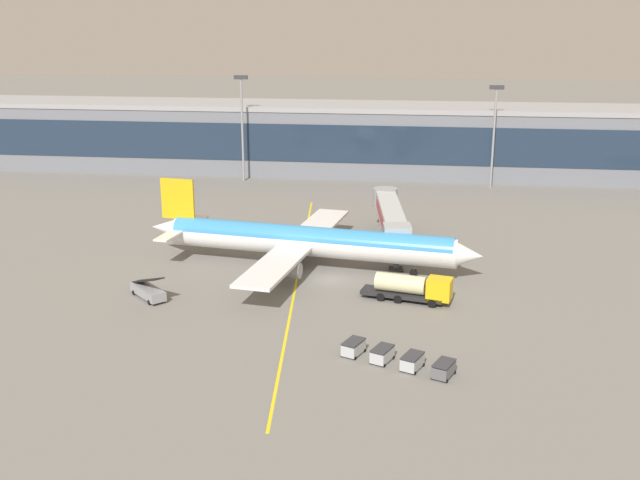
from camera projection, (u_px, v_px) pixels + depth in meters
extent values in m
plane|color=slate|center=(330.00, 280.00, 96.02)|extent=(700.00, 700.00, 0.00)
cube|color=yellow|center=(298.00, 273.00, 98.50)|extent=(8.16, 79.64, 0.01)
cube|color=slate|center=(324.00, 140.00, 162.79)|extent=(169.03, 17.75, 13.95)
cube|color=#1E2D42|center=(319.00, 144.00, 154.10)|extent=(163.96, 0.16, 7.81)
cube|color=#99999E|center=(324.00, 106.00, 160.66)|extent=(172.41, 18.11, 1.00)
cylinder|color=white|center=(309.00, 242.00, 99.88)|extent=(39.65, 9.51, 3.79)
cylinder|color=#388CD1|center=(309.00, 240.00, 99.78)|extent=(38.85, 9.25, 3.64)
cone|color=white|center=(468.00, 255.00, 94.31)|extent=(4.28, 4.12, 3.60)
cone|color=white|center=(166.00, 228.00, 105.39)|extent=(4.97, 3.85, 3.23)
cube|color=gold|center=(178.00, 199.00, 103.61)|extent=(4.93, 1.08, 5.69)
cube|color=white|center=(194.00, 221.00, 108.17)|extent=(2.86, 6.30, 0.24)
cube|color=white|center=(170.00, 235.00, 101.17)|extent=(2.86, 6.30, 0.24)
cube|color=white|center=(320.00, 224.00, 109.75)|extent=(7.17, 17.12, 0.40)
cube|color=white|center=(274.00, 266.00, 90.96)|extent=(7.17, 17.12, 0.40)
cylinder|color=#939399|center=(321.00, 239.00, 107.12)|extent=(3.19, 2.49, 2.09)
cylinder|color=#939399|center=(289.00, 270.00, 93.83)|extent=(3.19, 2.49, 2.09)
cylinder|color=black|center=(413.00, 273.00, 96.99)|extent=(1.05, 0.54, 1.00)
cylinder|color=slate|center=(414.00, 267.00, 96.75)|extent=(0.20, 0.20, 1.65)
cylinder|color=black|center=(297.00, 258.00, 102.94)|extent=(1.05, 0.54, 1.00)
cylinder|color=slate|center=(297.00, 253.00, 102.71)|extent=(0.20, 0.20, 1.65)
cylinder|color=black|center=(289.00, 266.00, 99.80)|extent=(1.05, 0.54, 1.00)
cylinder|color=slate|center=(289.00, 260.00, 99.56)|extent=(0.20, 0.20, 1.65)
cube|color=#B2B7BC|center=(390.00, 215.00, 108.75)|extent=(5.63, 22.06, 2.80)
cube|color=red|center=(391.00, 215.00, 108.75)|extent=(5.33, 18.60, 1.54)
cube|color=#9EA3A8|center=(397.00, 236.00, 98.27)|extent=(3.96, 3.61, 2.94)
cylinder|color=#4C4C51|center=(396.00, 258.00, 99.16)|extent=(0.70, 0.70, 3.45)
cube|color=#262628|center=(396.00, 269.00, 99.61)|extent=(2.01, 2.01, 0.30)
cylinder|color=gray|center=(385.00, 198.00, 119.22)|extent=(3.90, 3.90, 3.08)
cylinder|color=gray|center=(385.00, 217.00, 120.11)|extent=(1.80, 1.80, 3.45)
cube|color=#232326|center=(403.00, 294.00, 88.76)|extent=(10.30, 4.59, 0.50)
cube|color=yellow|center=(439.00, 289.00, 86.96)|extent=(3.27, 3.04, 2.50)
cube|color=black|center=(450.00, 286.00, 86.40)|extent=(0.65, 2.28, 1.12)
cylinder|color=beige|center=(401.00, 283.00, 88.47)|extent=(6.33, 3.44, 2.20)
cylinder|color=black|center=(436.00, 297.00, 88.64)|extent=(1.05, 0.56, 1.00)
cylinder|color=black|center=(432.00, 304.00, 86.50)|extent=(1.05, 0.56, 1.00)
cylinder|color=black|center=(403.00, 293.00, 90.00)|extent=(1.05, 0.56, 1.00)
cylinder|color=black|center=(398.00, 299.00, 87.86)|extent=(1.05, 0.56, 1.00)
cylinder|color=black|center=(386.00, 290.00, 90.69)|extent=(1.05, 0.56, 1.00)
cylinder|color=black|center=(381.00, 297.00, 88.55)|extent=(1.05, 0.56, 1.00)
cube|color=gray|center=(148.00, 292.00, 89.35)|extent=(5.65, 5.52, 1.10)
cube|color=black|center=(147.00, 280.00, 88.93)|extent=(5.90, 5.73, 2.38)
cylinder|color=black|center=(134.00, 293.00, 90.56)|extent=(0.61, 0.60, 0.60)
cylinder|color=black|center=(147.00, 290.00, 91.59)|extent=(0.61, 0.60, 0.60)
cylinder|color=black|center=(150.00, 302.00, 87.42)|extent=(0.61, 0.60, 0.60)
cylinder|color=black|center=(163.00, 299.00, 88.44)|extent=(0.61, 0.60, 0.60)
cube|color=#B2B7BC|center=(353.00, 348.00, 74.28)|extent=(2.39, 2.98, 1.10)
cube|color=#333338|center=(354.00, 341.00, 74.08)|extent=(2.44, 3.04, 0.10)
cylinder|color=black|center=(352.00, 347.00, 75.66)|extent=(0.25, 0.38, 0.36)
cylinder|color=black|center=(365.00, 351.00, 74.93)|extent=(0.25, 0.38, 0.36)
cylinder|color=black|center=(342.00, 355.00, 73.94)|extent=(0.25, 0.38, 0.36)
cylinder|color=black|center=(355.00, 358.00, 73.21)|extent=(0.25, 0.38, 0.36)
cube|color=#B2B7BC|center=(382.00, 355.00, 72.73)|extent=(2.39, 2.98, 1.10)
cube|color=#333338|center=(382.00, 348.00, 72.53)|extent=(2.44, 3.04, 0.10)
cylinder|color=black|center=(380.00, 354.00, 74.11)|extent=(0.25, 0.38, 0.36)
cylinder|color=black|center=(393.00, 357.00, 73.38)|extent=(0.25, 0.38, 0.36)
cylinder|color=black|center=(371.00, 362.00, 72.39)|extent=(0.25, 0.38, 0.36)
cylinder|color=black|center=(384.00, 366.00, 71.66)|extent=(0.25, 0.38, 0.36)
cube|color=#B2B7BC|center=(412.00, 362.00, 71.18)|extent=(2.39, 2.98, 1.10)
cube|color=#333338|center=(413.00, 355.00, 70.98)|extent=(2.44, 3.04, 0.10)
cylinder|color=black|center=(409.00, 361.00, 72.56)|extent=(0.25, 0.38, 0.36)
cylinder|color=black|center=(424.00, 365.00, 71.83)|extent=(0.25, 0.38, 0.36)
cylinder|color=black|center=(400.00, 370.00, 70.84)|extent=(0.25, 0.38, 0.36)
cylinder|color=black|center=(415.00, 373.00, 70.11)|extent=(0.25, 0.38, 0.36)
cube|color=#595B60|center=(444.00, 370.00, 69.63)|extent=(2.39, 2.98, 1.10)
cube|color=#333338|center=(444.00, 363.00, 69.43)|extent=(2.44, 3.04, 0.10)
cylinder|color=black|center=(440.00, 369.00, 71.01)|extent=(0.25, 0.38, 0.36)
cylinder|color=black|center=(455.00, 372.00, 70.29)|extent=(0.25, 0.38, 0.36)
cylinder|color=black|center=(432.00, 377.00, 69.29)|extent=(0.25, 0.38, 0.36)
cylinder|color=black|center=(447.00, 381.00, 68.56)|extent=(0.25, 0.38, 0.36)
cylinder|color=gray|center=(242.00, 131.00, 152.37)|extent=(0.44, 0.44, 20.85)
cube|color=#333338|center=(241.00, 77.00, 149.29)|extent=(2.80, 0.50, 0.80)
cylinder|color=gray|center=(493.00, 139.00, 146.14)|extent=(0.44, 0.44, 19.43)
cube|color=#333338|center=(497.00, 87.00, 143.26)|extent=(2.80, 0.50, 0.80)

